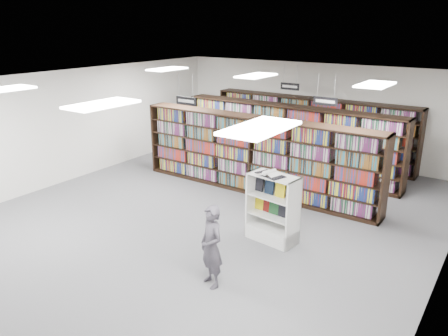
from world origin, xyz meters
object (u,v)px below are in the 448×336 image
Objects in this scene: endcap_display at (273,219)px; shopper at (211,247)px; open_book at (270,174)px; bookshelf_row_near at (254,155)px.

shopper is at bearing -85.73° from endcap_display.
endcap_display is 1.03m from open_book.
bookshelf_row_near is at bearing 136.30° from shopper.
endcap_display is 2.17× the size of open_book.
open_book is (1.71, -2.28, 0.46)m from bookshelf_row_near.
bookshelf_row_near is 10.27× the size of open_book.
bookshelf_row_near is 4.65× the size of shopper.
open_book reaches higher than endcap_display.
shopper is (-0.08, -2.12, 0.26)m from endcap_display.
bookshelf_row_near reaches higher than open_book.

